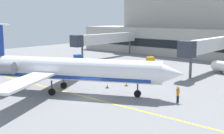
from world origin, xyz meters
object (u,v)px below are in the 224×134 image
object	(u,v)px
regional_jet	(62,69)
marshaller	(178,94)
pushback_tractor	(151,63)
baggage_tug	(77,60)

from	to	relation	value
regional_jet	marshaller	size ratio (longest dim) A/B	14.98
regional_jet	pushback_tractor	xyz separation A→B (m)	(-0.96, 23.37, -2.21)
pushback_tractor	marshaller	xyz separation A→B (m)	(15.09, -17.66, 0.02)
baggage_tug	marshaller	bearing A→B (deg)	-20.47
baggage_tug	marshaller	world-z (taller)	baggage_tug
regional_jet	baggage_tug	xyz separation A→B (m)	(-15.28, 16.70, -2.18)
regional_jet	pushback_tractor	bearing A→B (deg)	92.35
baggage_tug	pushback_tractor	bearing A→B (deg)	25.01
regional_jet	marshaller	xyz separation A→B (m)	(14.13, 5.72, -2.20)
baggage_tug	marshaller	size ratio (longest dim) A/B	1.82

